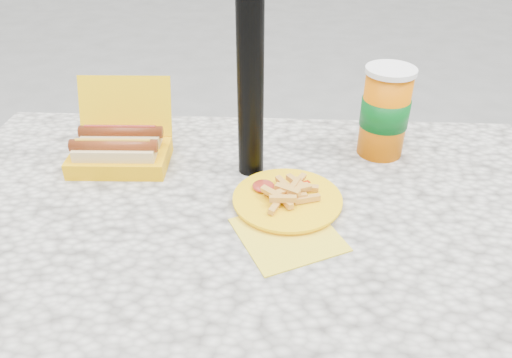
{
  "coord_description": "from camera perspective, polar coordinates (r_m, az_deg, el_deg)",
  "views": [
    {
      "loc": [
        0.06,
        -0.7,
        1.29
      ],
      "look_at": [
        0.02,
        0.05,
        0.8
      ],
      "focal_mm": 35.0,
      "sensor_mm": 36.0,
      "label": 1
    }
  ],
  "objects": [
    {
      "name": "picnic_table",
      "position": [
        0.95,
        -1.16,
        -9.64
      ],
      "size": [
        1.2,
        0.8,
        0.75
      ],
      "color": "beige",
      "rests_on": "ground"
    },
    {
      "name": "hotdog_box",
      "position": [
        1.05,
        -15.27,
        3.42
      ],
      "size": [
        0.2,
        0.18,
        0.15
      ],
      "rotation": [
        0.0,
        0.0,
        0.04
      ],
      "color": "yellow",
      "rests_on": "picnic_table"
    },
    {
      "name": "fries_plate",
      "position": [
        0.91,
        3.57,
        -2.49
      ],
      "size": [
        0.21,
        0.3,
        0.04
      ],
      "rotation": [
        0.0,
        0.0,
        0.31
      ],
      "color": "yellow",
      "rests_on": "picnic_table"
    },
    {
      "name": "soda_cup",
      "position": [
        1.06,
        14.51,
        7.43
      ],
      "size": [
        0.1,
        0.1,
        0.19
      ],
      "rotation": [
        0.0,
        0.0,
        -0.33
      ],
      "color": "#E56900",
      "rests_on": "picnic_table"
    }
  ]
}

